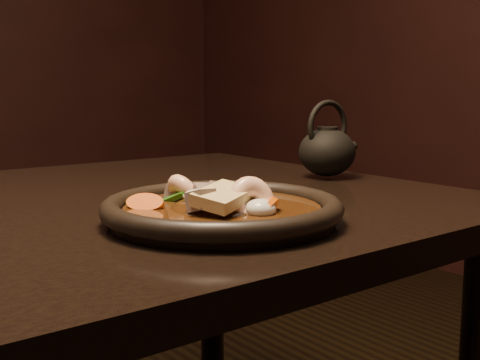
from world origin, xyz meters
TOP-DOWN VIEW (x-y plane):
  - plate at (0.31, -0.24)m, footprint 0.31×0.31m
  - stirfry at (0.31, -0.24)m, footprint 0.22×0.20m
  - teapot at (0.70, -0.05)m, footprint 0.13×0.11m

SIDE VIEW (x-z plane):
  - plate at x=0.31m, z-range 0.75..0.78m
  - stirfry at x=0.31m, z-range 0.74..0.81m
  - teapot at x=0.70m, z-range 0.73..0.88m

